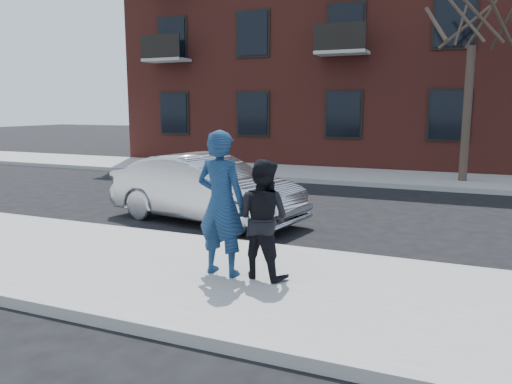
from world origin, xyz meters
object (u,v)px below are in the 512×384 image
at_px(silver_sedan, 206,189).
at_px(man_peacoat, 263,219).
at_px(man_hoodie, 221,203).
at_px(street_tree, 475,5).

bearing_deg(silver_sedan, man_peacoat, -130.34).
xyz_separation_m(silver_sedan, man_hoodie, (2.10, -3.36, 0.43)).
bearing_deg(street_tree, man_peacoat, -102.42).
bearing_deg(man_hoodie, man_peacoat, -163.16).
bearing_deg(street_tree, man_hoodie, -105.04).
distance_m(silver_sedan, man_hoodie, 3.99).
bearing_deg(man_peacoat, silver_sedan, -41.15).
xyz_separation_m(man_hoodie, man_peacoat, (0.57, 0.12, -0.19)).
xyz_separation_m(silver_sedan, man_peacoat, (2.66, -3.24, 0.24)).
relative_size(silver_sedan, man_peacoat, 2.70).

